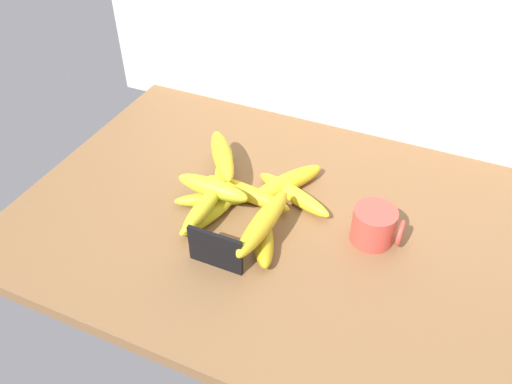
{
  "coord_description": "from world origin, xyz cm",
  "views": [
    {
      "loc": [
        27.24,
        -73.6,
        77.37
      ],
      "look_at": [
        -5.44,
        0.26,
        8.0
      ],
      "focal_mm": 35.98,
      "sensor_mm": 36.0,
      "label": 1
    }
  ],
  "objects_px": {
    "banana_6": "(264,238)",
    "banana_8": "(265,223)",
    "banana_5": "(208,215)",
    "banana_7": "(222,155)",
    "banana_2": "(224,172)",
    "coffee_mug": "(375,226)",
    "banana_0": "(288,182)",
    "banana_9": "(203,208)",
    "banana_10": "(213,188)",
    "banana_4": "(216,199)",
    "banana_1": "(293,194)",
    "chalkboard_sign": "(216,251)",
    "banana_3": "(247,193)"
  },
  "relations": [
    {
      "from": "banana_2",
      "to": "banana_6",
      "type": "xyz_separation_m",
      "value": [
        0.17,
        -0.16,
        0.0
      ]
    },
    {
      "from": "banana_2",
      "to": "banana_8",
      "type": "bearing_deg",
      "value": -42.99
    },
    {
      "from": "banana_4",
      "to": "banana_2",
      "type": "bearing_deg",
      "value": 105.82
    },
    {
      "from": "banana_0",
      "to": "banana_2",
      "type": "xyz_separation_m",
      "value": [
        -0.15,
        -0.02,
        -0.0
      ]
    },
    {
      "from": "chalkboard_sign",
      "to": "banana_9",
      "type": "xyz_separation_m",
      "value": [
        -0.07,
        0.09,
        0.01
      ]
    },
    {
      "from": "banana_7",
      "to": "banana_8",
      "type": "xyz_separation_m",
      "value": [
        0.17,
        -0.16,
        0.0
      ]
    },
    {
      "from": "banana_4",
      "to": "banana_7",
      "type": "xyz_separation_m",
      "value": [
        -0.03,
        0.09,
        0.04
      ]
    },
    {
      "from": "banana_5",
      "to": "banana_3",
      "type": "bearing_deg",
      "value": 64.74
    },
    {
      "from": "banana_10",
      "to": "banana_4",
      "type": "bearing_deg",
      "value": 76.03
    },
    {
      "from": "banana_0",
      "to": "banana_7",
      "type": "relative_size",
      "value": 1.02
    },
    {
      "from": "banana_4",
      "to": "banana_9",
      "type": "distance_m",
      "value": 0.07
    },
    {
      "from": "banana_2",
      "to": "banana_8",
      "type": "xyz_separation_m",
      "value": [
        0.17,
        -0.16,
        0.04
      ]
    },
    {
      "from": "coffee_mug",
      "to": "banana_5",
      "type": "xyz_separation_m",
      "value": [
        -0.33,
        -0.09,
        -0.02
      ]
    },
    {
      "from": "chalkboard_sign",
      "to": "banana_7",
      "type": "height_order",
      "value": "chalkboard_sign"
    },
    {
      "from": "banana_9",
      "to": "banana_10",
      "type": "bearing_deg",
      "value": 98.98
    },
    {
      "from": "chalkboard_sign",
      "to": "banana_1",
      "type": "xyz_separation_m",
      "value": [
        0.07,
        0.23,
        -0.02
      ]
    },
    {
      "from": "banana_2",
      "to": "banana_3",
      "type": "distance_m",
      "value": 0.09
    },
    {
      "from": "coffee_mug",
      "to": "banana_7",
      "type": "relative_size",
      "value": 0.55
    },
    {
      "from": "banana_3",
      "to": "banana_5",
      "type": "height_order",
      "value": "banana_3"
    },
    {
      "from": "banana_6",
      "to": "banana_4",
      "type": "bearing_deg",
      "value": 153.79
    },
    {
      "from": "chalkboard_sign",
      "to": "banana_10",
      "type": "distance_m",
      "value": 0.17
    },
    {
      "from": "coffee_mug",
      "to": "banana_9",
      "type": "height_order",
      "value": "coffee_mug"
    },
    {
      "from": "banana_0",
      "to": "banana_4",
      "type": "xyz_separation_m",
      "value": [
        -0.12,
        -0.11,
        -0.0
      ]
    },
    {
      "from": "banana_7",
      "to": "banana_9",
      "type": "relative_size",
      "value": 1.18
    },
    {
      "from": "banana_0",
      "to": "banana_6",
      "type": "relative_size",
      "value": 1.2
    },
    {
      "from": "banana_2",
      "to": "banana_7",
      "type": "xyz_separation_m",
      "value": [
        -0.01,
        0.01,
        0.04
      ]
    },
    {
      "from": "chalkboard_sign",
      "to": "banana_4",
      "type": "bearing_deg",
      "value": 117.41
    },
    {
      "from": "banana_5",
      "to": "banana_2",
      "type": "bearing_deg",
      "value": 103.4
    },
    {
      "from": "banana_6",
      "to": "banana_8",
      "type": "relative_size",
      "value": 0.78
    },
    {
      "from": "banana_8",
      "to": "banana_9",
      "type": "xyz_separation_m",
      "value": [
        -0.14,
        0.0,
        -0.01
      ]
    },
    {
      "from": "banana_4",
      "to": "banana_5",
      "type": "xyz_separation_m",
      "value": [
        0.01,
        -0.05,
        -0.0
      ]
    },
    {
      "from": "banana_5",
      "to": "banana_6",
      "type": "relative_size",
      "value": 0.98
    },
    {
      "from": "coffee_mug",
      "to": "banana_8",
      "type": "xyz_separation_m",
      "value": [
        -0.19,
        -0.1,
        0.02
      ]
    },
    {
      "from": "coffee_mug",
      "to": "banana_3",
      "type": "xyz_separation_m",
      "value": [
        -0.28,
        0.01,
        -0.02
      ]
    },
    {
      "from": "banana_5",
      "to": "banana_7",
      "type": "relative_size",
      "value": 0.83
    },
    {
      "from": "banana_1",
      "to": "banana_10",
      "type": "relative_size",
      "value": 1.2
    },
    {
      "from": "banana_0",
      "to": "banana_9",
      "type": "xyz_separation_m",
      "value": [
        -0.12,
        -0.18,
        0.03
      ]
    },
    {
      "from": "banana_6",
      "to": "banana_9",
      "type": "relative_size",
      "value": 1.0
    },
    {
      "from": "coffee_mug",
      "to": "banana_6",
      "type": "relative_size",
      "value": 0.64
    },
    {
      "from": "coffee_mug",
      "to": "banana_1",
      "type": "xyz_separation_m",
      "value": [
        -0.19,
        0.05,
        -0.02
      ]
    },
    {
      "from": "chalkboard_sign",
      "to": "coffee_mug",
      "type": "relative_size",
      "value": 1.09
    },
    {
      "from": "banana_0",
      "to": "banana_9",
      "type": "height_order",
      "value": "banana_9"
    },
    {
      "from": "banana_3",
      "to": "banana_9",
      "type": "relative_size",
      "value": 1.33
    },
    {
      "from": "banana_0",
      "to": "banana_6",
      "type": "xyz_separation_m",
      "value": [
        0.02,
        -0.18,
        -0.0
      ]
    },
    {
      "from": "chalkboard_sign",
      "to": "banana_0",
      "type": "xyz_separation_m",
      "value": [
        0.04,
        0.26,
        -0.02
      ]
    },
    {
      "from": "banana_8",
      "to": "banana_10",
      "type": "bearing_deg",
      "value": 156.97
    },
    {
      "from": "banana_10",
      "to": "banana_5",
      "type": "bearing_deg",
      "value": -76.75
    },
    {
      "from": "banana_10",
      "to": "banana_3",
      "type": "bearing_deg",
      "value": 42.95
    },
    {
      "from": "banana_3",
      "to": "banana_7",
      "type": "relative_size",
      "value": 1.13
    },
    {
      "from": "banana_5",
      "to": "banana_9",
      "type": "height_order",
      "value": "banana_9"
    }
  ]
}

